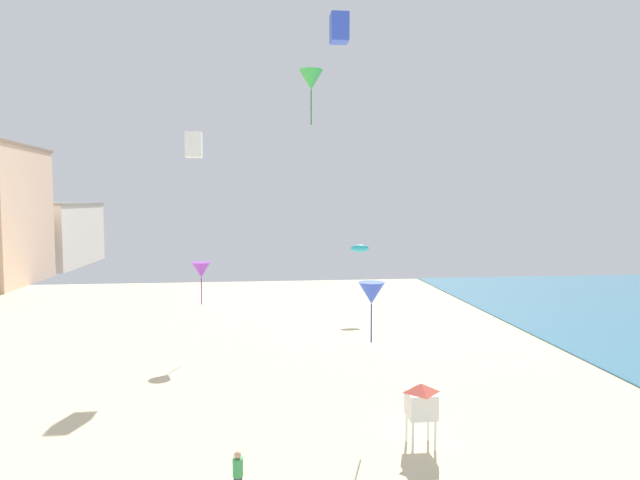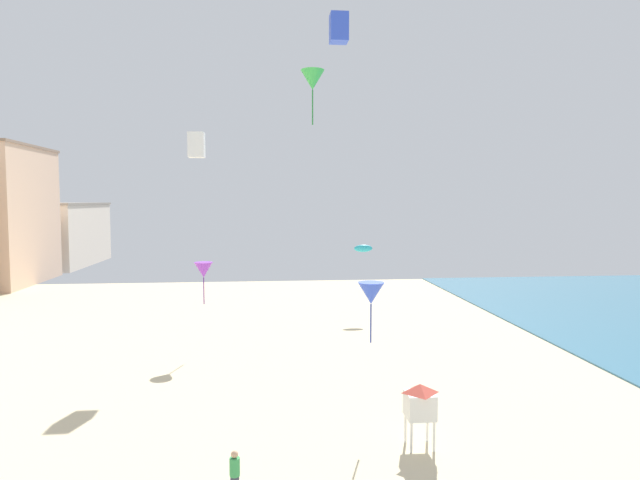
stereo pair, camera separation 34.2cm
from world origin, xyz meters
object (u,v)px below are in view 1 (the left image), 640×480
kite_white_box (194,145)px  kite_green_delta (311,80)px  kite_blue_box (339,28)px  lifeguard_stand (421,401)px  kite_cyan_parafoil (360,248)px  kite_flyer (238,473)px  kite_blue_delta (372,293)px  kite_purple_delta (201,270)px

kite_white_box → kite_green_delta: size_ratio=0.54×
kite_green_delta → kite_blue_box: bearing=-86.0°
lifeguard_stand → kite_cyan_parafoil: 25.50m
kite_blue_box → kite_green_delta: (-0.51, 7.32, -0.60)m
kite_flyer → kite_blue_delta: (5.55, 5.64, 4.83)m
kite_purple_delta → kite_blue_delta: bearing=-55.3°
kite_cyan_parafoil → kite_green_delta: 19.07m
kite_purple_delta → kite_cyan_parafoil: size_ratio=1.73×
kite_purple_delta → kite_blue_box: bearing=-58.6°
kite_cyan_parafoil → kite_flyer: bearing=-108.1°
kite_white_box → kite_purple_delta: kite_white_box is taller
lifeguard_stand → kite_cyan_parafoil: size_ratio=1.62×
kite_green_delta → kite_white_box: bearing=139.8°
lifeguard_stand → kite_green_delta: bearing=117.9°
lifeguard_stand → kite_purple_delta: bearing=134.0°
kite_purple_delta → kite_blue_box: size_ratio=2.28×
kite_cyan_parafoil → kite_blue_box: kite_blue_box is taller
kite_blue_delta → kite_green_delta: bearing=103.3°
kite_blue_delta → kite_cyan_parafoil: kite_blue_delta is taller
kite_cyan_parafoil → kite_green_delta: size_ratio=0.52×
kite_flyer → lifeguard_stand: 7.77m
kite_flyer → lifeguard_stand: bearing=7.7°
kite_white_box → kite_green_delta: (7.19, -6.08, 3.05)m
kite_blue_delta → kite_green_delta: kite_green_delta is taller
lifeguard_stand → kite_blue_delta: 4.88m
kite_flyer → kite_blue_box: size_ratio=1.37×
lifeguard_stand → kite_flyer: bearing=-146.1°
kite_white_box → lifeguard_stand: bearing=-57.3°
kite_flyer → kite_white_box: 23.51m
kite_blue_delta → kite_green_delta: 13.43m
kite_flyer → kite_white_box: size_ratio=1.00×
lifeguard_stand → kite_blue_delta: bearing=130.8°
kite_blue_delta → kite_blue_box: size_ratio=2.22×
kite_white_box → kite_green_delta: bearing=-40.2°
kite_flyer → kite_green_delta: size_ratio=0.54×
kite_blue_box → kite_green_delta: kite_blue_box is taller
lifeguard_stand → kite_green_delta: kite_green_delta is taller
kite_blue_box → kite_blue_delta: bearing=-22.1°
kite_green_delta → kite_cyan_parafoil: bearing=69.4°
kite_blue_delta → kite_white_box: bearing=123.0°
kite_flyer → lifeguard_stand: size_ratio=0.64×
kite_blue_delta → kite_green_delta: (-1.87, 7.87, 10.71)m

